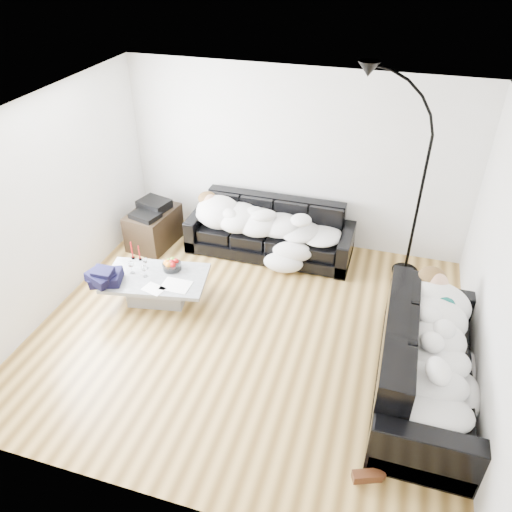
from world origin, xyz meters
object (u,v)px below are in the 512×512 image
(sleeper_right, at_px, (433,346))
(wine_glass_c, at_px, (145,271))
(sleeper_back, at_px, (269,217))
(shoes, at_px, (377,471))
(coffee_table, at_px, (157,288))
(av_cabinet, at_px, (154,227))
(stereo, at_px, (151,207))
(floor_lamp, at_px, (420,194))
(candle_right, at_px, (139,253))
(wine_glass_b, at_px, (131,267))
(candle_left, at_px, (132,251))
(sofa_back, at_px, (270,230))
(fruit_bowl, at_px, (172,264))
(sofa_right, at_px, (429,360))
(wine_glass_a, at_px, (146,263))

(sleeper_right, xyz_separation_m, wine_glass_c, (-3.47, 0.55, -0.20))
(sleeper_back, bearing_deg, shoes, -58.99)
(sleeper_right, bearing_deg, coffee_table, 80.16)
(sleeper_right, bearing_deg, wine_glass_c, 81.08)
(av_cabinet, distance_m, stereo, 0.34)
(floor_lamp, bearing_deg, candle_right, -158.98)
(coffee_table, relative_size, floor_lamp, 0.52)
(wine_glass_b, xyz_separation_m, candle_left, (-0.15, 0.29, 0.04))
(coffee_table, relative_size, candle_left, 4.92)
(sofa_back, relative_size, sleeper_back, 1.18)
(wine_glass_b, xyz_separation_m, stereo, (-0.34, 1.26, 0.16))
(fruit_bowl, distance_m, wine_glass_b, 0.51)
(sofa_right, distance_m, floor_lamp, 2.32)
(wine_glass_c, bearing_deg, sleeper_back, 50.90)
(sofa_right, height_order, coffee_table, sofa_right)
(sofa_back, xyz_separation_m, coffee_table, (-1.09, -1.51, -0.21))
(sleeper_back, bearing_deg, candle_left, -142.80)
(stereo, xyz_separation_m, floor_lamp, (3.72, 0.34, 0.61))
(shoes, bearing_deg, sofa_right, 62.12)
(sofa_back, distance_m, floor_lamp, 2.14)
(candle_right, bearing_deg, fruit_bowl, -7.85)
(fruit_bowl, bearing_deg, stereo, 127.48)
(wine_glass_a, bearing_deg, shoes, -29.88)
(shoes, xyz_separation_m, floor_lamp, (0.07, 3.28, 1.18))
(candle_right, relative_size, av_cabinet, 0.27)
(wine_glass_b, distance_m, shoes, 3.74)
(fruit_bowl, relative_size, wine_glass_a, 1.52)
(wine_glass_a, xyz_separation_m, candle_left, (-0.27, 0.15, 0.05))
(sleeper_back, bearing_deg, sofa_back, 90.00)
(sleeper_back, relative_size, wine_glass_c, 11.91)
(sofa_right, distance_m, candle_left, 3.91)
(wine_glass_b, bearing_deg, sofa_right, -8.74)
(wine_glass_a, height_order, candle_right, candle_right)
(sofa_right, relative_size, floor_lamp, 0.91)
(fruit_bowl, height_order, wine_glass_a, wine_glass_a)
(sofa_back, height_order, candle_right, sofa_back)
(sleeper_back, height_order, stereo, sleeper_back)
(wine_glass_a, bearing_deg, wine_glass_b, -130.27)
(fruit_bowl, distance_m, floor_lamp, 3.33)
(shoes, bearing_deg, coffee_table, 140.24)
(wine_glass_a, relative_size, candle_right, 0.74)
(sleeper_back, bearing_deg, wine_glass_a, -134.03)
(sofa_back, relative_size, wine_glass_b, 13.22)
(sofa_back, height_order, sleeper_right, sleeper_right)
(fruit_bowl, bearing_deg, coffee_table, -122.12)
(sofa_right, distance_m, wine_glass_a, 3.61)
(fruit_bowl, xyz_separation_m, shoes, (2.85, -1.91, -0.40))
(sleeper_back, relative_size, floor_lamp, 0.83)
(wine_glass_a, bearing_deg, sofa_back, 47.02)
(sleeper_back, distance_m, wine_glass_a, 1.86)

